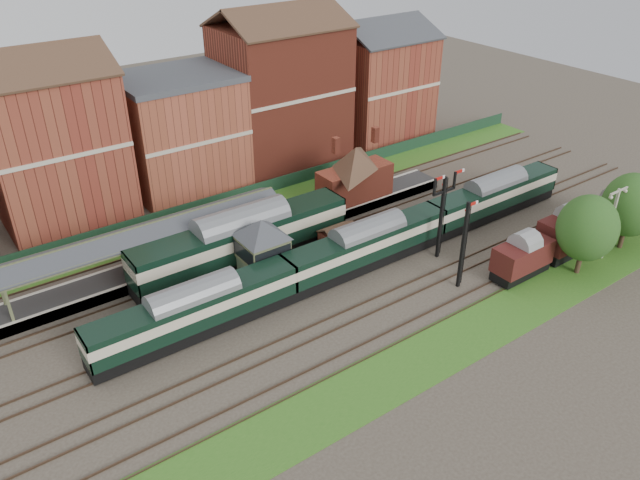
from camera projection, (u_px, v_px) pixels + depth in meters
ground at (314, 287)px, 52.93m from camera, size 160.00×160.00×0.00m
grass_back at (225, 215)px, 64.15m from camera, size 90.00×4.50×0.06m
grass_front at (411, 364)px, 44.49m from camera, size 90.00×5.00×0.06m
fence at (215, 202)px, 65.19m from camera, size 90.00×0.12×1.50m
platform at (208, 252)px, 57.00m from camera, size 55.00×3.40×1.00m
signal_box at (263, 250)px, 52.09m from camera, size 5.40×5.40×6.00m
brick_hut at (338, 242)px, 57.13m from camera, size 3.20×2.64×2.94m
station_building at (355, 173)px, 63.84m from camera, size 8.10×8.10×5.90m
canopy at (139, 231)px, 51.92m from camera, size 26.00×3.89×4.08m
semaphore_bracket at (442, 212)px, 54.92m from camera, size 3.60×0.25×8.18m
semaphore_siding at (463, 244)px, 50.98m from camera, size 1.23×0.25×8.00m
yard_lamp at (611, 220)px, 54.95m from camera, size 2.60×0.22×7.00m
town_backdrop at (179, 126)px, 66.87m from camera, size 69.00×10.00×16.00m
dmu_train at (367, 244)px, 54.68m from camera, size 49.79×2.62×3.82m
platform_railcar at (242, 239)px, 54.55m from camera, size 20.38×3.21×4.69m
goods_van_a at (522, 257)px, 53.47m from camera, size 5.56×2.41×3.37m
goods_van_b at (570, 232)px, 56.67m from camera, size 6.56×2.84×3.98m
goods_van_c at (614, 212)px, 60.26m from camera, size 6.22×2.69×3.77m
tree_near at (631, 205)px, 56.30m from camera, size 5.19×5.19×7.50m
tree_far at (587, 228)px, 52.60m from camera, size 5.09×5.09×7.42m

